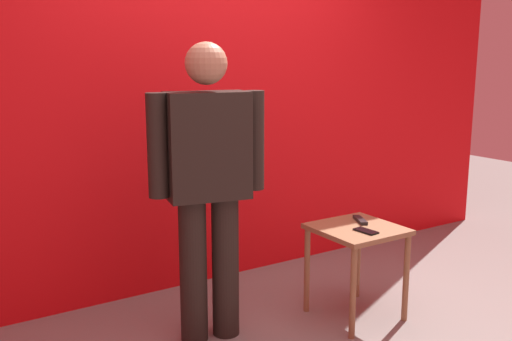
{
  "coord_description": "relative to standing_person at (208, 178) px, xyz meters",
  "views": [
    {
      "loc": [
        -1.88,
        -2.17,
        1.58
      ],
      "look_at": [
        -0.14,
        0.55,
        0.94
      ],
      "focal_mm": 40.41,
      "sensor_mm": 36.0,
      "label": 1
    }
  ],
  "objects": [
    {
      "name": "cell_phone",
      "position": [
        0.85,
        -0.35,
        -0.35
      ],
      "size": [
        0.08,
        0.15,
        0.01
      ],
      "primitive_type": "cube",
      "rotation": [
        0.0,
        0.0,
        0.09
      ],
      "color": "black",
      "rests_on": "side_table"
    },
    {
      "name": "standing_person",
      "position": [
        0.0,
        0.0,
        0.0
      ],
      "size": [
        0.66,
        0.31,
        1.65
      ],
      "color": "black",
      "rests_on": "ground_plane"
    },
    {
      "name": "tv_remote",
      "position": [
        0.97,
        -0.17,
        -0.34
      ],
      "size": [
        0.11,
        0.17,
        0.02
      ],
      "primitive_type": "cube",
      "rotation": [
        0.0,
        0.0,
        -0.43
      ],
      "color": "black",
      "rests_on": "side_table"
    },
    {
      "name": "side_table",
      "position": [
        0.88,
        -0.25,
        -0.45
      ],
      "size": [
        0.48,
        0.48,
        0.57
      ],
      "color": "olive",
      "rests_on": "ground_plane"
    },
    {
      "name": "back_wall_red",
      "position": [
        0.46,
        0.82,
        0.74
      ],
      "size": [
        5.56,
        0.12,
        3.34
      ],
      "primitive_type": "cube",
      "color": "red",
      "rests_on": "ground_plane"
    }
  ]
}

